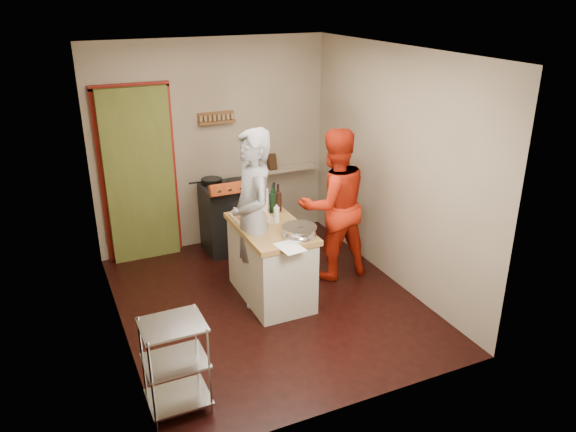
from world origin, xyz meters
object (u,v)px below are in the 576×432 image
object	(u,v)px
wire_shelving	(175,362)
person_red	(333,204)
island	(271,259)
stove	(228,217)
person_stripe	(253,219)

from	to	relation	value
wire_shelving	person_red	world-z (taller)	person_red
island	wire_shelving	bearing A→B (deg)	-136.31
stove	person_red	bearing A→B (deg)	-52.20
stove	person_red	distance (m)	1.49
wire_shelving	person_stripe	xyz separation A→B (m)	(1.17, 1.32, 0.50)
wire_shelving	person_red	xyz separation A→B (m)	(2.20, 1.49, 0.43)
island	person_red	bearing A→B (deg)	12.91
stove	wire_shelving	size ratio (longest dim) A/B	1.26
wire_shelving	person_stripe	world-z (taller)	person_stripe
wire_shelving	person_red	size ratio (longest dim) A/B	0.46
wire_shelving	island	xyz separation A→B (m)	(1.36, 1.30, 0.01)
person_stripe	stove	bearing A→B (deg)	176.66
wire_shelving	person_red	distance (m)	2.70
person_red	wire_shelving	bearing A→B (deg)	34.89
stove	person_stripe	size ratio (longest dim) A/B	0.54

